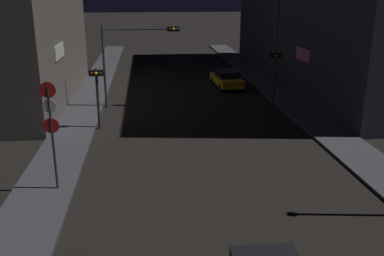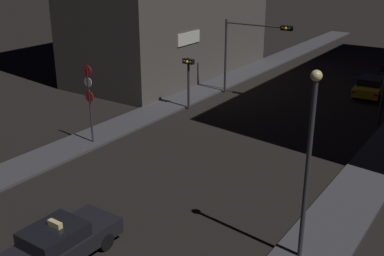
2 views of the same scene
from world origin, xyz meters
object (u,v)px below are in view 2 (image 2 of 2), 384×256
(far_car, at_px, (370,86))
(taxi, at_px, (59,243))
(traffic_light_overhead, at_px, (250,42))
(sign_pole_left, at_px, (89,96))
(traffic_light_left_kerb, at_px, (188,72))
(street_lamp_near_block, at_px, (309,153))
(traffic_light_right_kerb, at_px, (384,83))

(far_car, bearing_deg, taxi, -97.48)
(traffic_light_overhead, distance_m, sign_pole_left, 13.27)
(traffic_light_left_kerb, bearing_deg, street_lamp_near_block, -42.35)
(taxi, relative_size, street_lamp_near_block, 0.68)
(far_car, xyz_separation_m, sign_pole_left, (-10.20, -18.17, 2.03))
(far_car, height_order, sign_pole_left, sign_pole_left)
(traffic_light_left_kerb, bearing_deg, traffic_light_right_kerb, 19.48)
(traffic_light_overhead, bearing_deg, far_car, 35.69)
(traffic_light_left_kerb, height_order, street_lamp_near_block, street_lamp_near_block)
(taxi, distance_m, sign_pole_left, 10.83)
(far_car, xyz_separation_m, traffic_light_left_kerb, (-9.30, -10.11, 1.81))
(taxi, height_order, street_lamp_near_block, street_lamp_near_block)
(street_lamp_near_block, bearing_deg, far_car, 98.75)
(far_car, xyz_separation_m, street_lamp_near_block, (3.33, -21.62, 3.28))
(traffic_light_left_kerb, height_order, traffic_light_right_kerb, traffic_light_right_kerb)
(traffic_light_overhead, bearing_deg, taxi, -79.62)
(traffic_light_left_kerb, distance_m, traffic_light_right_kerb, 12.15)
(taxi, height_order, far_car, taxi)
(taxi, xyz_separation_m, far_car, (3.47, 26.42, -0.00))
(far_car, xyz_separation_m, traffic_light_overhead, (-7.34, -5.27, 3.26))
(taxi, distance_m, traffic_light_right_kerb, 21.21)
(traffic_light_left_kerb, xyz_separation_m, traffic_light_right_kerb, (11.46, 4.05, 0.13))
(traffic_light_left_kerb, distance_m, sign_pole_left, 8.11)
(traffic_light_overhead, relative_size, traffic_light_left_kerb, 1.55)
(taxi, bearing_deg, far_car, 82.52)
(traffic_light_right_kerb, xyz_separation_m, street_lamp_near_block, (1.17, -15.56, 1.34))
(traffic_light_left_kerb, xyz_separation_m, sign_pole_left, (-0.90, -8.06, 0.21))
(taxi, height_order, traffic_light_left_kerb, traffic_light_left_kerb)
(traffic_light_overhead, distance_m, traffic_light_right_kerb, 9.62)
(traffic_light_left_kerb, relative_size, street_lamp_near_block, 0.53)
(traffic_light_left_kerb, bearing_deg, taxi, -70.32)
(sign_pole_left, bearing_deg, street_lamp_near_block, -14.31)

